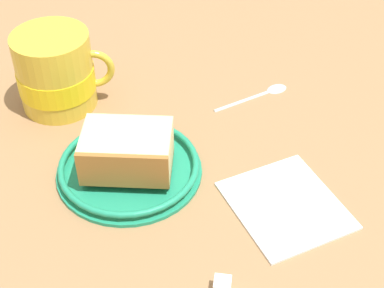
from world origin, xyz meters
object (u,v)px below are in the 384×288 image
Objects in this scene: tea_mug at (56,72)px; folded_napkin at (286,204)px; cake_slice at (127,152)px; sugar_cube at (222,286)px; teaspoon at (266,91)px; small_plate at (129,168)px.

tea_mug reaches higher than folded_napkin.
sugar_cube is (10.95, -15.75, -2.70)cm from cake_slice.
cake_slice is 19.37cm from sugar_cube.
sugar_cube reaches higher than teaspoon.
small_plate is 1.35× the size of folded_napkin.
folded_napkin is (28.87, -17.79, -4.71)cm from tea_mug.
tea_mug is (-10.88, 13.46, 1.48)cm from cake_slice.
cake_slice is 6.13× the size of sugar_cube.
small_plate is at bearing 89.31° from cake_slice.
folded_napkin is at bearing -87.17° from teaspoon.
small_plate is 23.69cm from teaspoon.
folded_napkin is at bearing -31.64° from tea_mug.
small_plate is 10.33× the size of sugar_cube.
folded_napkin is at bearing -13.53° from cake_slice.
small_plate reaches higher than folded_napkin.
tea_mug is 7.72× the size of sugar_cube.
small_plate is 18.57cm from folded_napkin.
folded_napkin is at bearing 58.33° from sugar_cube.
folded_napkin is 7.68× the size of sugar_cube.
teaspoon is at bearing 6.89° from tea_mug.
tea_mug reaches higher than sugar_cube.
small_plate reaches higher than teaspoon.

